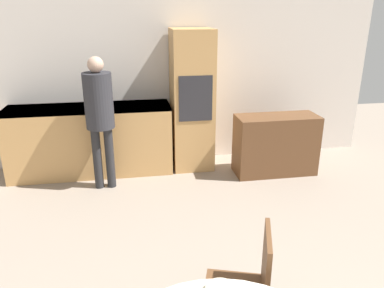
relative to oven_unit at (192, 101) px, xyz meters
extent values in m
cube|color=silver|center=(-0.30, 0.34, 0.34)|extent=(6.08, 0.05, 2.60)
cube|color=tan|center=(-1.40, -0.01, -0.49)|extent=(2.17, 0.60, 0.94)
cube|color=black|center=(-1.40, -0.01, -0.04)|extent=(2.17, 0.60, 0.03)
cube|color=tan|center=(0.00, 0.00, 0.00)|extent=(0.56, 0.58, 1.92)
cube|color=#28282D|center=(0.00, -0.29, 0.10)|extent=(0.44, 0.01, 0.60)
cube|color=brown|center=(1.09, -0.45, -0.55)|extent=(1.10, 0.45, 0.82)
cube|color=brown|center=(-0.08, -3.19, -0.28)|extent=(0.15, 0.37, 0.45)
cylinder|color=#262628|center=(-1.29, -0.52, -0.56)|extent=(0.11, 0.11, 0.80)
cylinder|color=#262628|center=(-1.14, -0.52, -0.56)|extent=(0.11, 0.11, 0.80)
cylinder|color=#2D2D33|center=(-1.21, -0.52, 0.17)|extent=(0.34, 0.34, 0.67)
sphere|color=tan|center=(-1.21, -0.52, 0.60)|extent=(0.19, 0.19, 0.19)
camera|label=1|loc=(-0.85, -4.99, 1.21)|focal=35.00mm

